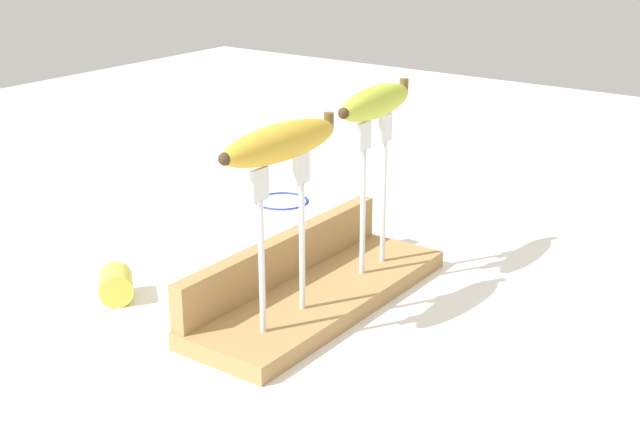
% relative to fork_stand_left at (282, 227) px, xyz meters
% --- Properties ---
extents(ground_plane, '(3.00, 3.00, 0.00)m').
position_rel_fork_stand_left_xyz_m(ground_plane, '(0.10, 0.02, -0.14)').
color(ground_plane, silver).
extents(wooden_board, '(0.40, 0.14, 0.02)m').
position_rel_fork_stand_left_xyz_m(wooden_board, '(0.10, 0.02, -0.13)').
color(wooden_board, '#A87F4C').
rests_on(wooden_board, ground).
extents(board_backstop, '(0.39, 0.02, 0.06)m').
position_rel_fork_stand_left_xyz_m(board_backstop, '(0.10, 0.07, -0.09)').
color(board_backstop, '#A87F4C').
rests_on(board_backstop, wooden_board).
extents(fork_stand_left, '(0.10, 0.01, 0.19)m').
position_rel_fork_stand_left_xyz_m(fork_stand_left, '(0.00, 0.00, 0.00)').
color(fork_stand_left, silver).
rests_on(fork_stand_left, wooden_board).
extents(fork_stand_right, '(0.08, 0.01, 0.20)m').
position_rel_fork_stand_left_xyz_m(fork_stand_right, '(0.19, 0.00, 0.01)').
color(fork_stand_right, silver).
rests_on(fork_stand_right, wooden_board).
extents(banana_raised_left, '(0.18, 0.05, 0.04)m').
position_rel_fork_stand_left_xyz_m(banana_raised_left, '(-0.00, 0.00, 0.10)').
color(banana_raised_left, gold).
rests_on(banana_raised_left, fork_stand_left).
extents(banana_raised_right, '(0.16, 0.04, 0.04)m').
position_rel_fork_stand_left_xyz_m(banana_raised_right, '(0.19, -0.00, 0.11)').
color(banana_raised_right, '#B2C138').
rests_on(banana_raised_right, fork_stand_right).
extents(banana_chunk_far, '(0.07, 0.07, 0.04)m').
position_rel_fork_stand_left_xyz_m(banana_chunk_far, '(-0.05, 0.24, -0.12)').
color(banana_chunk_far, '#DBD147').
rests_on(banana_chunk_far, ground).
extents(wire_coil, '(0.09, 0.09, 0.01)m').
position_rel_fork_stand_left_xyz_m(wire_coil, '(0.38, 0.30, -0.13)').
color(wire_coil, '#1E2DA5').
rests_on(wire_coil, ground).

